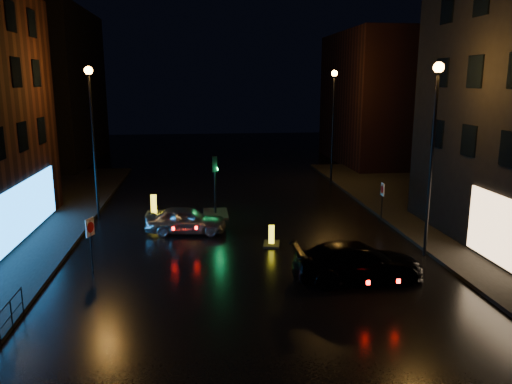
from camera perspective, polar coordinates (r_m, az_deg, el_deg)
ground at (r=16.13m, az=1.64°, el=-15.55°), size 120.00×120.00×0.00m
building_far_left at (r=51.02m, az=-22.86°, el=10.93°), size 8.00×16.00×14.00m
building_far_right at (r=49.16m, az=13.97°, el=10.34°), size 8.00×14.00×12.00m
street_lamp_lfar at (r=28.73m, az=-18.24°, el=7.87°), size 0.44×0.44×8.37m
street_lamp_rnear at (r=22.47m, az=19.66°, el=6.63°), size 0.44×0.44×8.37m
street_lamp_rfar at (r=37.46m, az=8.83°, el=9.30°), size 0.44×0.44×8.37m
traffic_signal at (r=28.97m, az=-4.66°, el=-1.66°), size 1.40×2.40×3.45m
silver_hatchback at (r=25.66m, az=-7.99°, el=-3.19°), size 4.18×2.04×1.37m
dark_sedan at (r=19.92m, az=11.53°, el=-7.85°), size 5.12×2.13×1.48m
bollard_near at (r=23.71m, az=1.78°, el=-5.60°), size 0.94×1.23×0.97m
bollard_far at (r=29.52m, az=-11.57°, el=-2.09°), size 0.95×1.39×1.20m
road_sign_left at (r=21.17m, az=-18.42°, el=-4.35°), size 0.25×0.52×2.24m
road_sign_right at (r=28.25m, az=14.25°, el=-0.08°), size 0.09×0.52×2.14m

